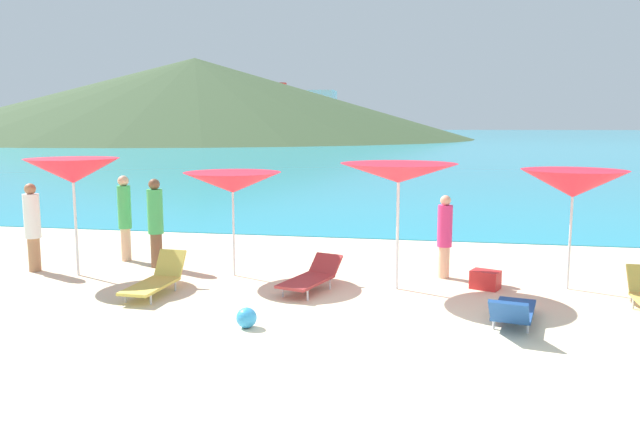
{
  "coord_description": "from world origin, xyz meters",
  "views": [
    {
      "loc": [
        0.77,
        -8.25,
        2.99
      ],
      "look_at": [
        -1.55,
        4.08,
        1.2
      ],
      "focal_mm": 34.62,
      "sensor_mm": 36.0,
      "label": 1
    }
  ],
  "objects_px": {
    "umbrella_1": "(233,183)",
    "lounge_chair_2": "(156,279)",
    "lounge_chair_4": "(513,311)",
    "umbrella_0": "(73,171)",
    "beachgoer_3": "(445,234)",
    "umbrella_3": "(573,184)",
    "lounge_chair_3": "(311,277)",
    "cruise_ship": "(295,115)",
    "beachgoer_4": "(32,225)",
    "beach_ball": "(247,318)",
    "beachgoer_1": "(125,214)",
    "beachgoer_2": "(155,220)",
    "cooler_box": "(485,280)",
    "umbrella_2": "(399,173)"
  },
  "relations": [
    {
      "from": "cruise_ship",
      "to": "beachgoer_4",
      "type": "bearing_deg",
      "value": -76.76
    },
    {
      "from": "umbrella_3",
      "to": "beach_ball",
      "type": "xyz_separation_m",
      "value": [
        -5.16,
        -3.23,
        -1.8
      ]
    },
    {
      "from": "beachgoer_2",
      "to": "beach_ball",
      "type": "relative_size",
      "value": 6.11
    },
    {
      "from": "umbrella_2",
      "to": "cooler_box",
      "type": "distance_m",
      "value": 2.57
    },
    {
      "from": "lounge_chair_3",
      "to": "umbrella_1",
      "type": "bearing_deg",
      "value": 170.98
    },
    {
      "from": "lounge_chair_2",
      "to": "beachgoer_3",
      "type": "relative_size",
      "value": 0.98
    },
    {
      "from": "beachgoer_3",
      "to": "cruise_ship",
      "type": "distance_m",
      "value": 220.45
    },
    {
      "from": "umbrella_3",
      "to": "beach_ball",
      "type": "bearing_deg",
      "value": -147.99
    },
    {
      "from": "umbrella_2",
      "to": "umbrella_3",
      "type": "distance_m",
      "value": 3.16
    },
    {
      "from": "lounge_chair_4",
      "to": "beachgoer_3",
      "type": "distance_m",
      "value": 3.1
    },
    {
      "from": "lounge_chair_3",
      "to": "umbrella_0",
      "type": "bearing_deg",
      "value": -166.47
    },
    {
      "from": "beach_ball",
      "to": "cruise_ship",
      "type": "distance_m",
      "value": 223.37
    },
    {
      "from": "beachgoer_1",
      "to": "beachgoer_2",
      "type": "relative_size",
      "value": 1.01
    },
    {
      "from": "umbrella_1",
      "to": "lounge_chair_2",
      "type": "xyz_separation_m",
      "value": [
        -0.94,
        -1.56,
        -1.61
      ]
    },
    {
      "from": "cooler_box",
      "to": "cruise_ship",
      "type": "xyz_separation_m",
      "value": [
        -53.22,
        214.72,
        6.86
      ]
    },
    {
      "from": "lounge_chair_3",
      "to": "beachgoer_1",
      "type": "bearing_deg",
      "value": 176.19
    },
    {
      "from": "umbrella_2",
      "to": "lounge_chair_4",
      "type": "bearing_deg",
      "value": -45.07
    },
    {
      "from": "beachgoer_4",
      "to": "cruise_ship",
      "type": "xyz_separation_m",
      "value": [
        -44.15,
        215.02,
        6.05
      ]
    },
    {
      "from": "umbrella_3",
      "to": "beachgoer_3",
      "type": "xyz_separation_m",
      "value": [
        -2.24,
        0.44,
        -1.07
      ]
    },
    {
      "from": "umbrella_1",
      "to": "beachgoer_1",
      "type": "height_order",
      "value": "umbrella_1"
    },
    {
      "from": "umbrella_1",
      "to": "lounge_chair_2",
      "type": "bearing_deg",
      "value": -121.05
    },
    {
      "from": "umbrella_3",
      "to": "cruise_ship",
      "type": "height_order",
      "value": "cruise_ship"
    },
    {
      "from": "lounge_chair_4",
      "to": "umbrella_0",
      "type": "bearing_deg",
      "value": 0.15
    },
    {
      "from": "lounge_chair_3",
      "to": "lounge_chair_4",
      "type": "distance_m",
      "value": 3.65
    },
    {
      "from": "lounge_chair_3",
      "to": "umbrella_2",
      "type": "bearing_deg",
      "value": 33.44
    },
    {
      "from": "beachgoer_1",
      "to": "beachgoer_2",
      "type": "distance_m",
      "value": 1.06
    },
    {
      "from": "umbrella_3",
      "to": "lounge_chair_3",
      "type": "relative_size",
      "value": 1.32
    },
    {
      "from": "cooler_box",
      "to": "beach_ball",
      "type": "bearing_deg",
      "value": -118.54
    },
    {
      "from": "lounge_chair_4",
      "to": "beach_ball",
      "type": "relative_size",
      "value": 5.66
    },
    {
      "from": "beachgoer_1",
      "to": "beachgoer_2",
      "type": "xyz_separation_m",
      "value": [
        0.95,
        -0.47,
        -0.03
      ]
    },
    {
      "from": "umbrella_1",
      "to": "lounge_chair_4",
      "type": "height_order",
      "value": "umbrella_1"
    },
    {
      "from": "beachgoer_3",
      "to": "umbrella_0",
      "type": "bearing_deg",
      "value": 2.98
    },
    {
      "from": "beachgoer_1",
      "to": "beach_ball",
      "type": "distance_m",
      "value": 5.72
    },
    {
      "from": "umbrella_0",
      "to": "umbrella_1",
      "type": "relative_size",
      "value": 1.13
    },
    {
      "from": "beachgoer_4",
      "to": "beach_ball",
      "type": "xyz_separation_m",
      "value": [
        5.4,
        -2.67,
        -0.82
      ]
    },
    {
      "from": "lounge_chair_4",
      "to": "beachgoer_4",
      "type": "height_order",
      "value": "beachgoer_4"
    },
    {
      "from": "umbrella_2",
      "to": "umbrella_3",
      "type": "xyz_separation_m",
      "value": [
        3.1,
        0.58,
        -0.19
      ]
    },
    {
      "from": "beachgoer_1",
      "to": "umbrella_1",
      "type": "bearing_deg",
      "value": -55.31
    },
    {
      "from": "umbrella_1",
      "to": "lounge_chair_4",
      "type": "bearing_deg",
      "value": -23.91
    },
    {
      "from": "beachgoer_4",
      "to": "cooler_box",
      "type": "height_order",
      "value": "beachgoer_4"
    },
    {
      "from": "umbrella_0",
      "to": "beachgoer_1",
      "type": "bearing_deg",
      "value": 78.86
    },
    {
      "from": "umbrella_2",
      "to": "umbrella_1",
      "type": "bearing_deg",
      "value": 172.71
    },
    {
      "from": "beach_ball",
      "to": "beachgoer_2",
      "type": "bearing_deg",
      "value": 131.5
    },
    {
      "from": "umbrella_0",
      "to": "cruise_ship",
      "type": "relative_size",
      "value": 0.06
    },
    {
      "from": "beach_ball",
      "to": "lounge_chair_4",
      "type": "bearing_deg",
      "value": 11.54
    },
    {
      "from": "umbrella_1",
      "to": "umbrella_2",
      "type": "bearing_deg",
      "value": -7.29
    },
    {
      "from": "beachgoer_1",
      "to": "beachgoer_2",
      "type": "bearing_deg",
      "value": -64.01
    },
    {
      "from": "umbrella_0",
      "to": "cruise_ship",
      "type": "distance_m",
      "value": 219.94
    },
    {
      "from": "lounge_chair_4",
      "to": "beachgoer_3",
      "type": "height_order",
      "value": "beachgoer_3"
    },
    {
      "from": "lounge_chair_4",
      "to": "beachgoer_3",
      "type": "relative_size",
      "value": 1.06
    }
  ]
}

